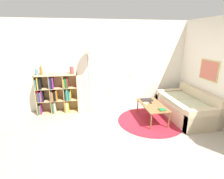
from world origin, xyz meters
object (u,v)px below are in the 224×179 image
(bowl, at_px, (145,104))
(bottle_middle, at_px, (41,71))
(coffee_table, at_px, (152,106))
(floor_lamp, at_px, (88,61))
(vase_on_shelf, at_px, (72,70))
(laptop, at_px, (147,100))
(bottle_left, at_px, (37,72))
(couch, at_px, (187,107))
(bookshelf, at_px, (56,94))

(bowl, bearing_deg, bottle_middle, 161.00)
(coffee_table, bearing_deg, floor_lamp, 149.10)
(vase_on_shelf, bearing_deg, laptop, -17.14)
(bottle_left, bearing_deg, laptop, -12.28)
(laptop, xyz_separation_m, vase_on_shelf, (-2.02, 0.62, 0.79))
(couch, height_order, laptop, couch)
(bowl, height_order, vase_on_shelf, vase_on_shelf)
(couch, relative_size, laptop, 5.20)
(laptop, relative_size, bottle_left, 1.62)
(laptop, relative_size, bottle_middle, 1.26)
(bookshelf, distance_m, couch, 3.69)
(bottle_left, relative_size, bottle_middle, 0.78)
(bookshelf, xyz_separation_m, bowl, (2.36, -0.92, -0.11))
(bottle_middle, bearing_deg, couch, -14.12)
(couch, relative_size, coffee_table, 1.63)
(couch, relative_size, bowl, 14.30)
(bowl, relative_size, bottle_left, 0.59)
(laptop, bearing_deg, bowl, -117.94)
(floor_lamp, distance_m, laptop, 1.97)
(coffee_table, bearing_deg, bottle_middle, 161.20)
(bottle_left, bearing_deg, bowl, -18.44)
(floor_lamp, distance_m, vase_on_shelf, 0.52)
(laptop, bearing_deg, bookshelf, 165.98)
(bottle_left, xyz_separation_m, bottle_middle, (0.12, -0.01, 0.02))
(couch, height_order, bottle_middle, bottle_middle)
(floor_lamp, bearing_deg, bottle_middle, 178.92)
(laptop, distance_m, bottle_middle, 3.02)
(couch, relative_size, bottle_middle, 6.53)
(laptop, distance_m, bowl, 0.33)
(couch, bearing_deg, bottle_left, 166.15)
(coffee_table, xyz_separation_m, bowl, (-0.18, 0.05, 0.06))
(floor_lamp, relative_size, couch, 1.01)
(coffee_table, bearing_deg, bottle_left, 161.72)
(floor_lamp, bearing_deg, laptop, -21.27)
(bookshelf, bearing_deg, couch, -15.27)
(bookshelf, xyz_separation_m, couch, (3.55, -0.97, -0.29))
(vase_on_shelf, bearing_deg, bottle_left, 178.73)
(coffee_table, height_order, laptop, laptop)
(bottle_middle, bearing_deg, bowl, -19.00)
(bowl, distance_m, bottle_left, 3.05)
(floor_lamp, bearing_deg, vase_on_shelf, 178.24)
(laptop, bearing_deg, bottle_left, 167.72)
(vase_on_shelf, bearing_deg, bowl, -26.09)
(bowl, bearing_deg, couch, -2.37)
(couch, distance_m, laptop, 1.10)
(floor_lamp, bearing_deg, bowl, -32.54)
(bottle_middle, bearing_deg, bookshelf, -1.01)
(coffee_table, relative_size, bottle_middle, 4.01)
(bottle_left, bearing_deg, bookshelf, -2.12)
(laptop, bearing_deg, floor_lamp, 158.73)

